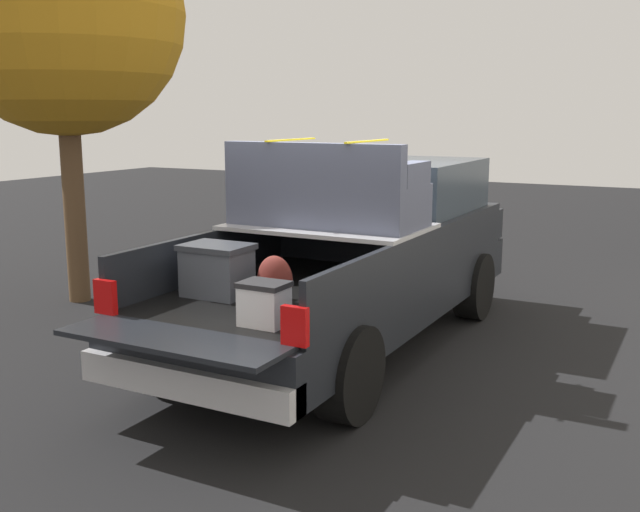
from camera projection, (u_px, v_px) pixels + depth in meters
The scene contains 3 objects.
ground_plane at pixel (346, 346), 7.99m from camera, with size 40.00×40.00×0.00m, color black.
pickup_truck at pixel (362, 252), 8.14m from camera, with size 6.05×2.06×2.23m.
tree_background at pixel (62, 13), 9.26m from camera, with size 3.09×3.09×5.27m.
Camera 1 is at (-6.89, -3.36, 2.48)m, focal length 41.46 mm.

